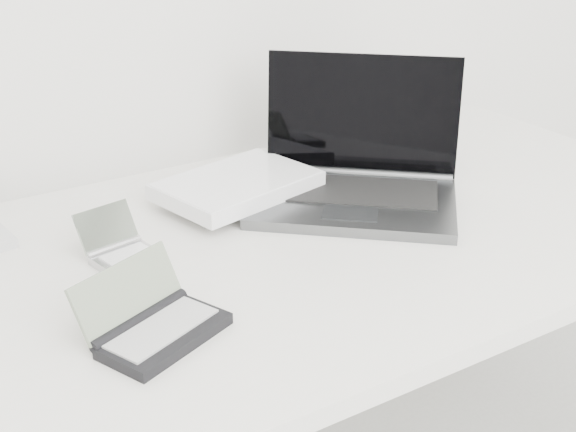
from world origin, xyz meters
TOP-DOWN VIEW (x-y plane):
  - desk at (0.00, 1.55)m, footprint 1.60×0.80m
  - laptop_large at (0.12, 1.66)m, footprint 0.55×0.47m
  - pda_silver at (-0.27, 1.62)m, footprint 0.11×0.13m
  - palmtop_charcoal at (-0.31, 1.39)m, footprint 0.21×0.18m

SIDE VIEW (x-z plane):
  - desk at x=0.00m, z-range 0.32..1.05m
  - pda_silver at x=-0.27m, z-range 0.71..0.78m
  - palmtop_charcoal at x=-0.31m, z-range 0.70..0.79m
  - laptop_large at x=0.12m, z-range 0.65..0.89m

